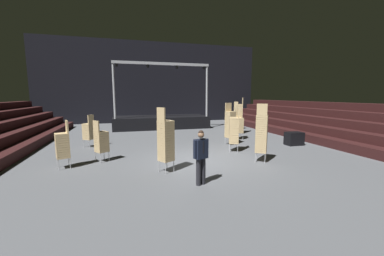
{
  "coord_description": "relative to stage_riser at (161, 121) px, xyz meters",
  "views": [
    {
      "loc": [
        -2.87,
        -9.22,
        2.71
      ],
      "look_at": [
        -0.29,
        -0.19,
        1.4
      ],
      "focal_mm": 21.89,
      "sensor_mm": 36.0,
      "label": 1
    }
  ],
  "objects": [
    {
      "name": "chair_stack_rear_left",
      "position": [
        -1.54,
        -11.51,
        0.58
      ],
      "size": [
        0.6,
        0.6,
        2.31
      ],
      "rotation": [
        0.0,
        0.0,
        5.24
      ],
      "color": "#B2B5BA",
      "rests_on": "ground_plane"
    },
    {
      "name": "chair_stack_mid_centre",
      "position": [
        2.14,
        -9.37,
        0.49
      ],
      "size": [
        0.57,
        0.57,
        2.14
      ],
      "rotation": [
        0.0,
        0.0,
        1.19
      ],
      "color": "#B2B5BA",
      "rests_on": "ground_plane"
    },
    {
      "name": "man_with_tie",
      "position": [
        -0.72,
        -13.02,
        0.38
      ],
      "size": [
        0.56,
        0.36,
        1.68
      ],
      "rotation": [
        0.0,
        0.0,
        3.51
      ],
      "color": "black",
      "rests_on": "ground_plane"
    },
    {
      "name": "chair_stack_aisle_right",
      "position": [
        -5.15,
        -10.05,
        0.33
      ],
      "size": [
        0.56,
        0.56,
        1.79
      ],
      "rotation": [
        0.0,
        0.0,
        1.91
      ],
      "color": "#B2B5BA",
      "rests_on": "ground_plane"
    },
    {
      "name": "chair_stack_mid_left",
      "position": [
        5.74,
        -2.64,
        0.54
      ],
      "size": [
        0.56,
        0.56,
        2.22
      ],
      "rotation": [
        0.0,
        0.0,
        5.04
      ],
      "color": "#B2B5BA",
      "rests_on": "ground_plane"
    },
    {
      "name": "chair_stack_front_left",
      "position": [
        -3.86,
        -9.46,
        0.29
      ],
      "size": [
        0.61,
        0.61,
        1.71
      ],
      "rotation": [
        0.0,
        0.0,
        5.32
      ],
      "color": "#B2B5BA",
      "rests_on": "ground_plane"
    },
    {
      "name": "equipment_road_case",
      "position": [
        6.0,
        -8.93,
        -0.21
      ],
      "size": [
        0.91,
        0.62,
        0.72
      ],
      "primitive_type": "cube",
      "rotation": [
        0.0,
        0.0,
        -0.02
      ],
      "color": "black",
      "rests_on": "ground_plane"
    },
    {
      "name": "chair_stack_front_right",
      "position": [
        4.94,
        -4.52,
        0.71
      ],
      "size": [
        0.59,
        0.59,
        2.56
      ],
      "rotation": [
        0.0,
        0.0,
        1.09
      ],
      "color": "#B2B5BA",
      "rests_on": "ground_plane"
    },
    {
      "name": "chair_stack_rear_right",
      "position": [
        2.42,
        -11.32,
        0.62
      ],
      "size": [
        0.62,
        0.62,
        2.39
      ],
      "rotation": [
        0.0,
        0.0,
        5.63
      ],
      "color": "#B2B5BA",
      "rests_on": "ground_plane"
    },
    {
      "name": "chair_stack_rear_centre",
      "position": [
        -4.77,
        -6.33,
        0.29
      ],
      "size": [
        0.61,
        0.61,
        1.71
      ],
      "rotation": [
        0.0,
        0.0,
        1.0
      ],
      "color": "#B2B5BA",
      "rests_on": "ground_plane"
    },
    {
      "name": "chair_stack_aisle_left",
      "position": [
        2.65,
        -7.87,
        0.58
      ],
      "size": [
        0.54,
        0.54,
        2.31
      ],
      "rotation": [
        0.0,
        0.0,
        3.41
      ],
      "color": "#B2B5BA",
      "rests_on": "ground_plane"
    },
    {
      "name": "ground_plane",
      "position": [
        0.0,
        -10.32,
        -0.62
      ],
      "size": [
        22.0,
        30.0,
        0.1
      ],
      "primitive_type": "cube",
      "color": "#515459"
    },
    {
      "name": "bleacher_bank_right",
      "position": [
        9.12,
        -9.32,
        0.55
      ],
      "size": [
        3.75,
        24.0,
        2.25
      ],
      "rotation": [
        0.0,
        0.0,
        -1.57
      ],
      "color": "black",
      "rests_on": "ground_plane"
    },
    {
      "name": "stage_riser",
      "position": [
        0.0,
        0.0,
        0.0
      ],
      "size": [
        7.72,
        3.09,
        5.21
      ],
      "color": "black",
      "rests_on": "ground_plane"
    },
    {
      "name": "arena_end_wall",
      "position": [
        0.0,
        4.68,
        3.43
      ],
      "size": [
        22.0,
        0.3,
        8.0
      ],
      "primitive_type": "cube",
      "color": "black",
      "rests_on": "ground_plane"
    },
    {
      "name": "chair_stack_mid_right",
      "position": [
        3.91,
        -6.51,
        0.33
      ],
      "size": [
        0.52,
        0.52,
        1.79
      ],
      "rotation": [
        0.0,
        0.0,
        2.94
      ],
      "color": "#B2B5BA",
      "rests_on": "ground_plane"
    }
  ]
}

